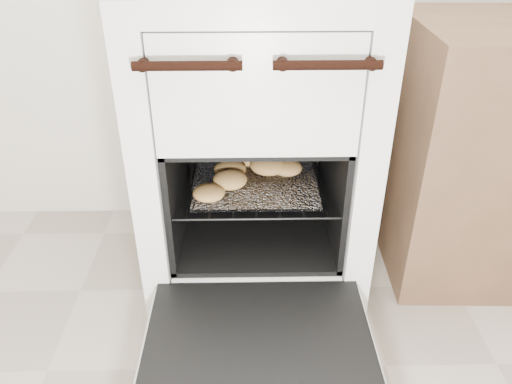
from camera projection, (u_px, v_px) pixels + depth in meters
stove at (255, 152)px, 1.60m from camera, size 0.66×0.74×1.01m
oven_door at (259, 347)px, 1.26m from camera, size 0.59×0.46×0.04m
oven_rack at (255, 180)px, 1.57m from camera, size 0.48×0.46×0.01m
foil_sheet at (256, 182)px, 1.54m from camera, size 0.37×0.33×0.01m
baked_rolls at (248, 170)px, 1.55m from camera, size 0.36×0.34×0.05m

